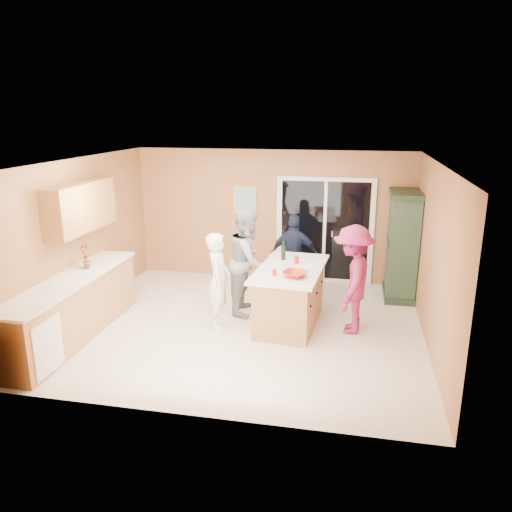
% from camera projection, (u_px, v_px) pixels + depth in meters
% --- Properties ---
extents(floor, '(5.50, 5.50, 0.00)m').
position_uv_depth(floor, '(246.00, 326.00, 7.96)').
color(floor, white).
rests_on(floor, ground).
extents(ceiling, '(5.50, 5.00, 0.10)m').
position_uv_depth(ceiling, '(245.00, 162.00, 7.24)').
color(ceiling, silver).
rests_on(ceiling, wall_back).
extents(wall_back, '(5.50, 0.10, 2.60)m').
position_uv_depth(wall_back, '(272.00, 216.00, 9.96)').
color(wall_back, tan).
rests_on(wall_back, ground).
extents(wall_front, '(5.50, 0.10, 2.60)m').
position_uv_depth(wall_front, '(193.00, 309.00, 5.25)').
color(wall_front, tan).
rests_on(wall_front, ground).
extents(wall_left, '(0.10, 5.00, 2.60)m').
position_uv_depth(wall_left, '(81.00, 239.00, 8.12)').
color(wall_left, tan).
rests_on(wall_left, ground).
extents(wall_right, '(0.10, 5.00, 2.60)m').
position_uv_depth(wall_right, '(434.00, 258.00, 7.08)').
color(wall_right, tan).
rests_on(wall_right, ground).
extents(left_cabinet_run, '(0.65, 3.05, 1.24)m').
position_uv_depth(left_cabinet_run, '(67.00, 313.00, 7.31)').
color(left_cabinet_run, '#B27545').
rests_on(left_cabinet_run, floor).
extents(upper_cabinets, '(0.35, 1.60, 0.75)m').
position_uv_depth(upper_cabinets, '(80.00, 207.00, 7.74)').
color(upper_cabinets, '#B27545').
rests_on(upper_cabinets, wall_left).
extents(sliding_door, '(1.90, 0.07, 2.10)m').
position_uv_depth(sliding_door, '(325.00, 231.00, 9.79)').
color(sliding_door, silver).
rests_on(sliding_door, floor).
extents(framed_picture, '(0.46, 0.04, 0.56)m').
position_uv_depth(framed_picture, '(245.00, 200.00, 9.95)').
color(framed_picture, tan).
rests_on(framed_picture, wall_back).
extents(kitchen_island, '(1.11, 1.87, 0.95)m').
position_uv_depth(kitchen_island, '(290.00, 298.00, 7.95)').
color(kitchen_island, '#B27545').
rests_on(kitchen_island, floor).
extents(green_hutch, '(0.56, 1.07, 1.96)m').
position_uv_depth(green_hutch, '(402.00, 246.00, 9.02)').
color(green_hutch, '#1F3220').
rests_on(green_hutch, floor).
extents(woman_white, '(0.45, 0.61, 1.53)m').
position_uv_depth(woman_white, '(219.00, 281.00, 7.77)').
color(woman_white, white).
rests_on(woman_white, floor).
extents(woman_grey, '(0.68, 0.87, 1.78)m').
position_uv_depth(woman_grey, '(249.00, 261.00, 8.36)').
color(woman_grey, '#959597').
rests_on(woman_grey, floor).
extents(woman_navy, '(0.90, 0.39, 1.52)m').
position_uv_depth(woman_navy, '(294.00, 255.00, 9.14)').
color(woman_navy, '#172033').
rests_on(woman_navy, floor).
extents(woman_magenta, '(0.75, 1.15, 1.68)m').
position_uv_depth(woman_magenta, '(353.00, 280.00, 7.57)').
color(woman_magenta, '#962052').
rests_on(woman_magenta, floor).
extents(serving_bowl, '(0.44, 0.44, 0.08)m').
position_uv_depth(serving_bowl, '(295.00, 274.00, 7.36)').
color(serving_bowl, '#AC1E13').
rests_on(serving_bowl, kitchen_island).
extents(tulip_vase, '(0.25, 0.21, 0.41)m').
position_uv_depth(tulip_vase, '(86.00, 256.00, 7.73)').
color(tulip_vase, '#A81023').
rests_on(tulip_vase, left_cabinet_run).
extents(tumbler_near, '(0.09, 0.09, 0.11)m').
position_uv_depth(tumbler_near, '(296.00, 260.00, 8.03)').
color(tumbler_near, '#AC1E13').
rests_on(tumbler_near, kitchen_island).
extents(tumbler_far, '(0.08, 0.08, 0.10)m').
position_uv_depth(tumbler_far, '(274.00, 272.00, 7.42)').
color(tumbler_far, '#AC1E13').
rests_on(tumbler_far, kitchen_island).
extents(wine_bottle, '(0.07, 0.07, 0.32)m').
position_uv_depth(wine_bottle, '(283.00, 252.00, 8.21)').
color(wine_bottle, black).
rests_on(wine_bottle, kitchen_island).
extents(white_plate, '(0.22, 0.22, 0.01)m').
position_uv_depth(white_plate, '(310.00, 263.00, 8.03)').
color(white_plate, silver).
rests_on(white_plate, kitchen_island).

